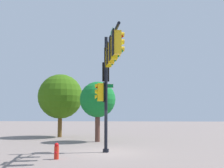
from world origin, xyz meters
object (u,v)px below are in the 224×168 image
(signal_pole_assembly, at_px, (108,68))
(fire_hydrant, at_px, (56,151))
(tree_mid, at_px, (60,96))
(tree_near, at_px, (98,100))

(signal_pole_assembly, xyz_separation_m, fire_hydrant, (1.10, -2.60, -4.47))
(signal_pole_assembly, relative_size, tree_mid, 1.14)
(signal_pole_assembly, relative_size, fire_hydrant, 8.59)
(tree_near, height_order, tree_mid, tree_mid)
(fire_hydrant, xyz_separation_m, tree_mid, (-12.49, -3.02, 3.60))
(tree_mid, bearing_deg, tree_near, 46.01)
(fire_hydrant, bearing_deg, signal_pole_assembly, 112.96)
(signal_pole_assembly, bearing_deg, tree_near, -169.06)
(fire_hydrant, height_order, tree_mid, tree_mid)
(signal_pole_assembly, xyz_separation_m, tree_mid, (-11.39, -5.62, -0.87))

